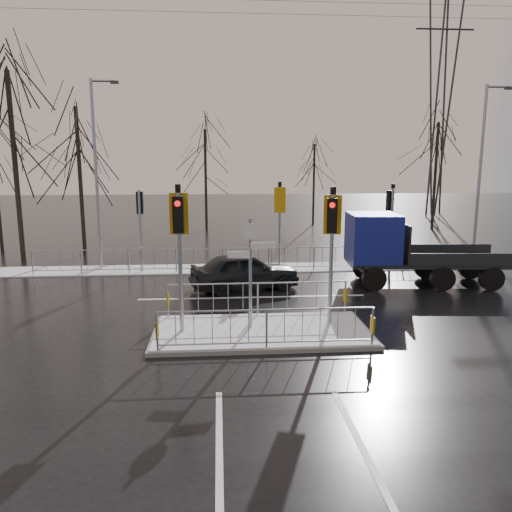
{
  "coord_description": "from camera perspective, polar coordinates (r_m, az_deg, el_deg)",
  "views": [
    {
      "loc": [
        -1.16,
        -13.19,
        4.74
      ],
      "look_at": [
        0.01,
        2.18,
        1.8
      ],
      "focal_mm": 35.0,
      "sensor_mm": 36.0,
      "label": 1
    }
  ],
  "objects": [
    {
      "name": "tree_far_a",
      "position": [
        35.2,
        -5.81,
        10.88
      ],
      "size": [
        3.75,
        3.75,
        7.08
      ],
      "color": "black",
      "rests_on": "ground"
    },
    {
      "name": "street_lamp_right",
      "position": [
        24.67,
        24.39,
        9.04
      ],
      "size": [
        1.25,
        0.18,
        8.0
      ],
      "color": "gray",
      "rests_on": "ground"
    },
    {
      "name": "street_lamp_left",
      "position": [
        23.3,
        -17.67,
        9.69
      ],
      "size": [
        1.25,
        0.18,
        8.2
      ],
      "color": "gray",
      "rests_on": "ground"
    },
    {
      "name": "tree_near_b",
      "position": [
        26.59,
        -19.62,
        11.06
      ],
      "size": [
        4.0,
        4.0,
        7.55
      ],
      "color": "black",
      "rests_on": "ground"
    },
    {
      "name": "tree_far_c",
      "position": [
        37.41,
        19.94,
        10.79
      ],
      "size": [
        4.0,
        4.0,
        7.55
      ],
      "color": "black",
      "rests_on": "ground"
    },
    {
      "name": "ground",
      "position": [
        14.07,
        0.65,
        -8.9
      ],
      "size": [
        120.0,
        120.0,
        0.0
      ],
      "primitive_type": "plane",
      "color": "black",
      "rests_on": "ground"
    },
    {
      "name": "lane_markings",
      "position": [
        13.75,
        0.78,
        -9.35
      ],
      "size": [
        8.0,
        11.38,
        0.01
      ],
      "color": "silver",
      "rests_on": "ground"
    },
    {
      "name": "tree_far_b",
      "position": [
        37.88,
        6.66,
        9.88
      ],
      "size": [
        3.25,
        3.25,
        6.14
      ],
      "color": "black",
      "rests_on": "ground"
    },
    {
      "name": "flatbed_truck",
      "position": [
        19.96,
        15.52,
        0.98
      ],
      "size": [
        6.13,
        2.65,
        2.77
      ],
      "color": "black",
      "rests_on": "ground"
    },
    {
      "name": "traffic_island",
      "position": [
        13.95,
        0.61,
        -7.37
      ],
      "size": [
        6.0,
        3.04,
        4.15
      ],
      "color": "slate",
      "rests_on": "ground"
    },
    {
      "name": "snow_verge",
      "position": [
        22.33,
        -1.26,
        -1.41
      ],
      "size": [
        30.0,
        2.0,
        0.04
      ],
      "primitive_type": "cube",
      "color": "white",
      "rests_on": "ground"
    },
    {
      "name": "far_kerb_fixtures",
      "position": [
        21.66,
        -0.42,
        0.9
      ],
      "size": [
        18.0,
        0.65,
        3.83
      ],
      "color": "gray",
      "rests_on": "ground"
    },
    {
      "name": "pylon_wires",
      "position": [
        47.23,
        19.12,
        17.89
      ],
      "size": [
        70.0,
        2.38,
        19.97
      ],
      "color": "#2D3033",
      "rests_on": "ground"
    },
    {
      "name": "car_far_lane",
      "position": [
        18.67,
        -1.29,
        -1.73
      ],
      "size": [
        4.35,
        2.61,
        1.39
      ],
      "primitive_type": "imported",
      "rotation": [
        0.0,
        0.0,
        1.82
      ],
      "color": "black",
      "rests_on": "ground"
    },
    {
      "name": "tree_near_a",
      "position": [
        25.97,
        -26.1,
        12.75
      ],
      "size": [
        4.75,
        4.75,
        8.97
      ],
      "color": "black",
      "rests_on": "ground"
    }
  ]
}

